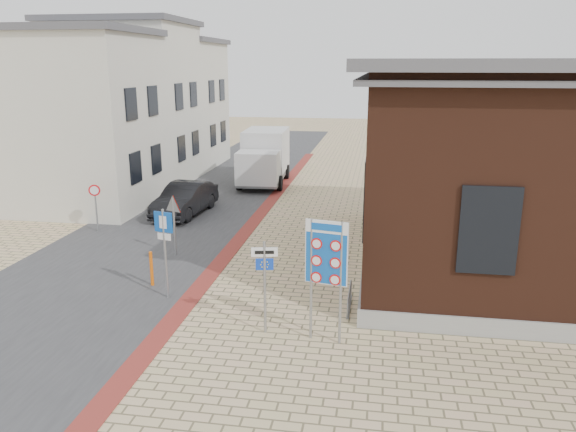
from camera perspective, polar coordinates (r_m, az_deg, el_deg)
The scene contains 16 objects.
ground at distance 14.64m, azimuth -4.94°, elevation -12.02°, with size 120.00×120.00×0.00m, color tan.
road_strip at distance 29.73m, azimuth -8.16°, elevation 2.05°, with size 7.00×60.00×0.02m, color #38383A.
curb_strip at distance 24.16m, azimuth -3.74°, elevation -0.88°, with size 0.60×40.00×0.02m, color maroon.
brick_building at distance 20.65m, azimuth 25.26°, elevation 4.82°, with size 13.00×13.00×6.80m.
townhouse_near at distance 28.58m, azimuth -21.03°, elevation 9.13°, with size 7.40×6.40×8.30m.
townhouse_mid at distance 33.85m, azimuth -15.98°, elevation 11.02°, with size 7.40×6.40×9.10m.
townhouse_far at distance 39.38m, azimuth -12.21°, elevation 11.17°, with size 7.40×6.40×8.30m.
bike_rack at distance 16.14m, azimuth 6.25°, elevation -8.34°, with size 0.08×1.80×0.60m.
sedan at distance 26.05m, azimuth -10.42°, elevation 1.71°, with size 1.54×4.43×1.46m, color black.
box_truck at distance 32.32m, azimuth -2.43°, elevation 6.04°, with size 2.72×5.90×3.03m.
border_sign at distance 13.51m, azimuth 3.92°, elevation -4.00°, with size 1.05×0.26×3.12m.
essen_sign at distance 14.12m, azimuth -2.38°, elevation -5.84°, with size 0.65×0.17×2.45m.
parking_sign at distance 16.51m, azimuth -12.46°, elevation -2.17°, with size 0.59×0.18×2.71m.
yield_sign at distance 20.26m, azimuth -11.55°, elevation 0.47°, with size 0.73×0.36×2.18m.
speed_sign at distance 24.13m, azimuth -18.97°, elevation 1.44°, with size 0.45×0.17×1.99m.
bollard at distance 17.93m, azimuth -13.70°, elevation -5.24°, with size 0.10×0.10×1.11m, color orange.
Camera 1 is at (3.33, -12.60, 6.67)m, focal length 35.00 mm.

